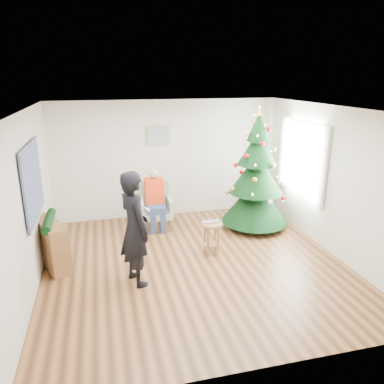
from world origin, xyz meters
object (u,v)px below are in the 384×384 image
object	(u,v)px
christmas_tree	(256,176)
stool	(212,238)
standing_man	(135,229)
console	(52,244)
armchair	(155,212)

from	to	relation	value
christmas_tree	stool	bearing A→B (deg)	-141.84
standing_man	console	xyz separation A→B (m)	(-1.31, 0.84, -0.49)
christmas_tree	standing_man	size ratio (longest dim) A/B	1.40
standing_man	console	world-z (taller)	standing_man
armchair	console	bearing A→B (deg)	-145.54
standing_man	console	size ratio (longest dim) A/B	1.78
armchair	stool	bearing A→B (deg)	-60.12
standing_man	console	distance (m)	1.63
console	christmas_tree	bearing A→B (deg)	-11.95
armchair	standing_man	distance (m)	2.27
christmas_tree	stool	world-z (taller)	christmas_tree
christmas_tree	console	xyz separation A→B (m)	(-3.96, -0.79, -0.72)
stool	console	world-z (taller)	console
stool	standing_man	world-z (taller)	standing_man
christmas_tree	stool	size ratio (longest dim) A/B	4.31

